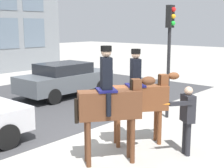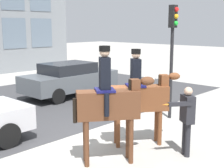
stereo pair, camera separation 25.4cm
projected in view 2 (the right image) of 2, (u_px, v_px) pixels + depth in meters
name	position (u px, v px, depth m)	size (l,w,h in m)	color
ground_plane	(85.00, 139.00, 8.58)	(80.00, 80.00, 0.00)	#9E9B93
road_surface	(1.00, 109.00, 11.79)	(19.28, 8.50, 0.01)	#38383A
mounted_horse_lead	(109.00, 102.00, 6.91)	(1.60, 1.31, 2.66)	#59331E
mounted_horse_companion	(139.00, 96.00, 8.03)	(1.67, 1.41, 2.51)	brown
pedestrian_bystander	(187.00, 116.00, 7.34)	(0.90, 0.51, 1.68)	#232328
street_car_far_lane	(70.00, 78.00, 13.88)	(4.33, 1.90, 1.48)	#51565B
traffic_light	(172.00, 43.00, 10.14)	(0.24, 0.29, 3.74)	black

